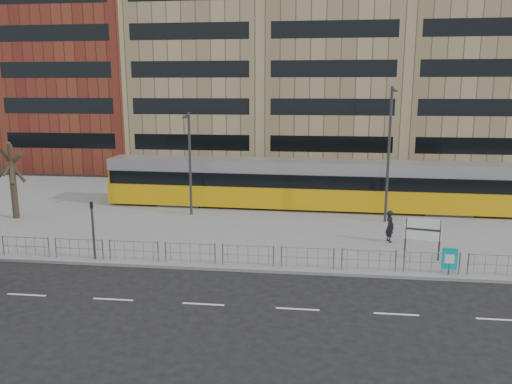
# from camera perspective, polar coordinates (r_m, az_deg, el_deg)

# --- Properties ---
(ground) EXTENTS (120.00, 120.00, 0.00)m
(ground) POSITION_cam_1_polar(r_m,az_deg,el_deg) (25.14, 0.52, -9.17)
(ground) COLOR black
(ground) RESTS_ON ground
(plaza) EXTENTS (64.00, 24.00, 0.15)m
(plaza) POSITION_cam_1_polar(r_m,az_deg,el_deg) (36.53, 2.63, -2.34)
(plaza) COLOR slate
(plaza) RESTS_ON ground
(kerb) EXTENTS (64.00, 0.25, 0.17)m
(kerb) POSITION_cam_1_polar(r_m,az_deg,el_deg) (25.16, 0.54, -8.97)
(kerb) COLOR gray
(kerb) RESTS_ON ground
(building_row) EXTENTS (70.40, 18.40, 31.20)m
(building_row) POSITION_cam_1_polar(r_m,az_deg,el_deg) (57.74, 6.09, 15.63)
(building_row) COLOR brown
(building_row) RESTS_ON ground
(pedestrian_barrier) EXTENTS (32.07, 0.07, 1.10)m
(pedestrian_barrier) POSITION_cam_1_polar(r_m,az_deg,el_deg) (25.15, 5.22, -6.84)
(pedestrian_barrier) COLOR gray
(pedestrian_barrier) RESTS_ON plaza
(road_markings) EXTENTS (62.00, 0.12, 0.01)m
(road_markings) POSITION_cam_1_polar(r_m,az_deg,el_deg) (21.38, 2.03, -13.08)
(road_markings) COLOR white
(road_markings) RESTS_ON ground
(tram) EXTENTS (30.57, 3.69, 3.60)m
(tram) POSITION_cam_1_polar(r_m,az_deg,el_deg) (37.36, 6.10, 0.87)
(tram) COLOR #D59E0B
(tram) RESTS_ON plaza
(station_sign) EXTENTS (1.87, 0.45, 2.17)m
(station_sign) POSITION_cam_1_polar(r_m,az_deg,el_deg) (27.55, 18.53, -4.28)
(station_sign) COLOR #2D2D30
(station_sign) RESTS_ON plaza
(ad_panel) EXTENTS (0.72, 0.10, 1.34)m
(ad_panel) POSITION_cam_1_polar(r_m,az_deg,el_deg) (25.88, 21.23, -7.18)
(ad_panel) COLOR #2D2D30
(ad_panel) RESTS_ON plaza
(pedestrian) EXTENTS (0.65, 0.80, 1.89)m
(pedestrian) POSITION_cam_1_polar(r_m,az_deg,el_deg) (30.19, 15.05, -3.79)
(pedestrian) COLOR black
(pedestrian) RESTS_ON plaza
(traffic_light_west) EXTENTS (0.21, 0.24, 3.10)m
(traffic_light_west) POSITION_cam_1_polar(r_m,az_deg,el_deg) (27.32, -18.16, -3.37)
(traffic_light_west) COLOR #2D2D30
(traffic_light_west) RESTS_ON plaza
(lamp_post_west) EXTENTS (0.45, 1.04, 7.21)m
(lamp_post_west) POSITION_cam_1_polar(r_m,az_deg,el_deg) (35.11, -7.59, 3.72)
(lamp_post_west) COLOR #2D2D30
(lamp_post_west) RESTS_ON plaza
(lamp_post_east) EXTENTS (0.45, 1.04, 8.96)m
(lamp_post_east) POSITION_cam_1_polar(r_m,az_deg,el_deg) (33.91, 14.95, 4.65)
(lamp_post_east) COLOR #2D2D30
(lamp_post_east) RESTS_ON plaza
(bare_tree) EXTENTS (4.96, 4.96, 7.69)m
(bare_tree) POSITION_cam_1_polar(r_m,az_deg,el_deg) (37.62, -26.42, 5.38)
(bare_tree) COLOR black
(bare_tree) RESTS_ON plaza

